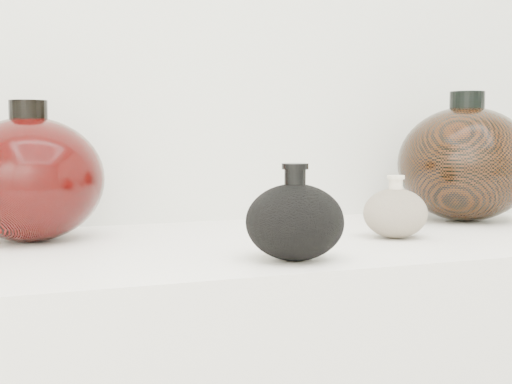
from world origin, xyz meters
name	(u,v)px	position (x,y,z in m)	size (l,w,h in m)	color
black_gourd_vase	(295,221)	(-0.01, 0.78, 0.95)	(0.16, 0.16, 0.12)	black
cream_gourd_vase	(395,213)	(0.21, 0.90, 0.94)	(0.12, 0.12, 0.09)	beige
left_round_pot	(30,179)	(-0.31, 1.06, 0.99)	(0.23, 0.23, 0.20)	black
right_round_pot	(466,163)	(0.44, 1.04, 1.00)	(0.25, 0.25, 0.23)	black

